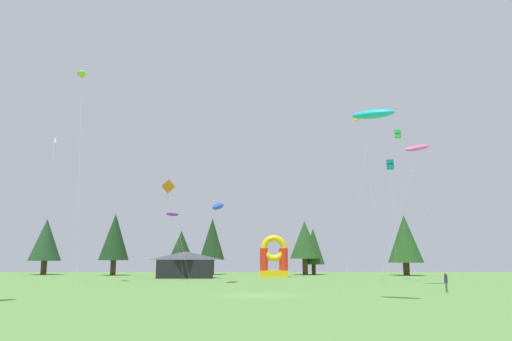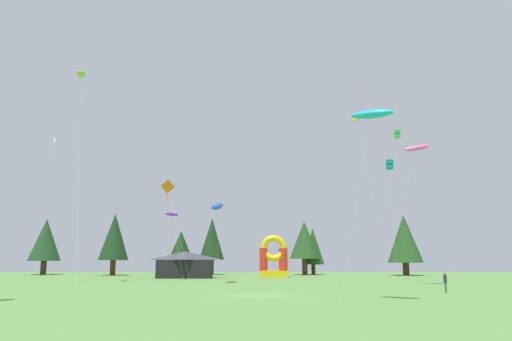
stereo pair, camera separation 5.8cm
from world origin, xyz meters
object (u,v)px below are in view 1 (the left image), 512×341
object	(u,v)px
kite_orange_diamond	(167,188)
inflatable_red_slide	(272,262)
kite_cyan_parafoil	(372,114)
kite_purple_parafoil	(171,214)
kite_pink_parafoil	(416,148)
kite_green_box	(397,134)
person_near_camera	(444,281)
kite_yellow_box	(355,118)
kite_white_diamond	(52,145)
kite_lime_parafoil	(80,74)
kite_teal_box	(389,165)
festival_tent	(184,265)
kite_blue_parafoil	(217,206)

from	to	relation	value
kite_orange_diamond	inflatable_red_slide	xyz separation A→B (m)	(10.95, 26.68, -7.11)
inflatable_red_slide	kite_cyan_parafoil	bearing A→B (deg)	-82.51
kite_purple_parafoil	kite_pink_parafoil	world-z (taller)	kite_pink_parafoil
kite_purple_parafoil	kite_green_box	world-z (taller)	kite_green_box
kite_cyan_parafoil	kite_green_box	xyz separation A→B (m)	(8.85, 23.86, 4.77)
person_near_camera	inflatable_red_slide	size ratio (longest dim) A/B	0.26
kite_yellow_box	inflatable_red_slide	size ratio (longest dim) A/B	3.35
kite_white_diamond	kite_cyan_parafoil	bearing A→B (deg)	-33.48
kite_white_diamond	kite_lime_parafoil	size ratio (longest dim) A/B	0.64
kite_lime_parafoil	person_near_camera	bearing A→B (deg)	-20.20
kite_yellow_box	kite_cyan_parafoil	bearing A→B (deg)	-99.86
kite_teal_box	kite_pink_parafoil	size ratio (longest dim) A/B	1.02
kite_purple_parafoil	kite_lime_parafoil	size ratio (longest dim) A/B	0.35
kite_cyan_parafoil	festival_tent	distance (m)	42.14
kite_blue_parafoil	person_near_camera	xyz separation A→B (m)	(19.76, -14.39, -7.57)
kite_white_diamond	kite_yellow_box	bearing A→B (deg)	9.72
person_near_camera	kite_cyan_parafoil	bearing A→B (deg)	-1.65
kite_green_box	kite_yellow_box	bearing A→B (deg)	156.40
kite_orange_diamond	kite_yellow_box	bearing A→B (deg)	29.80
kite_white_diamond	kite_yellow_box	world-z (taller)	kite_yellow_box
kite_cyan_parafoil	person_near_camera	xyz separation A→B (m)	(7.51, 8.68, -11.42)
kite_green_box	kite_white_diamond	bearing A→B (deg)	-174.13
kite_cyan_parafoil	kite_green_box	distance (m)	25.89
kite_teal_box	kite_cyan_parafoil	world-z (taller)	kite_teal_box
kite_cyan_parafoil	kite_green_box	bearing A→B (deg)	69.64
kite_blue_parafoil	kite_yellow_box	world-z (taller)	kite_yellow_box
kite_orange_diamond	kite_lime_parafoil	bearing A→B (deg)	146.41
kite_white_diamond	festival_tent	xyz separation A→B (m)	(12.30, 16.89, -13.08)
kite_white_diamond	kite_pink_parafoil	world-z (taller)	kite_white_diamond
kite_yellow_box	kite_lime_parafoil	distance (m)	33.26
kite_teal_box	kite_lime_parafoil	size ratio (longest dim) A/B	0.63
kite_cyan_parafoil	kite_pink_parafoil	bearing A→B (deg)	63.56
kite_blue_parafoil	kite_pink_parafoil	xyz separation A→B (m)	(21.42, -4.63, 5.74)
kite_purple_parafoil	person_near_camera	world-z (taller)	kite_purple_parafoil
kite_teal_box	kite_yellow_box	size ratio (longest dim) A/B	0.76
kite_teal_box	kite_lime_parafoil	distance (m)	39.70
kite_blue_parafoil	kite_orange_diamond	size ratio (longest dim) A/B	0.94
kite_blue_parafoil	festival_tent	bearing A→B (deg)	111.85
kite_teal_box	person_near_camera	bearing A→B (deg)	-95.28
kite_cyan_parafoil	festival_tent	size ratio (longest dim) A/B	1.75
festival_tent	kite_lime_parafoil	bearing A→B (deg)	-125.31
kite_pink_parafoil	kite_yellow_box	distance (m)	10.24
kite_green_box	festival_tent	bearing A→B (deg)	154.13
kite_purple_parafoil	kite_orange_diamond	xyz separation A→B (m)	(2.11, -14.95, 1.19)
kite_blue_parafoil	person_near_camera	world-z (taller)	kite_blue_parafoil
festival_tent	kite_blue_parafoil	bearing A→B (deg)	-68.15
kite_teal_box	kite_cyan_parafoil	xyz separation A→B (m)	(-9.48, -29.95, -2.30)
kite_purple_parafoil	kite_lime_parafoil	distance (m)	19.83
kite_blue_parafoil	kite_yellow_box	xyz separation A→B (m)	(16.72, 2.70, 11.15)
kite_purple_parafoil	kite_cyan_parafoil	bearing A→B (deg)	-57.47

